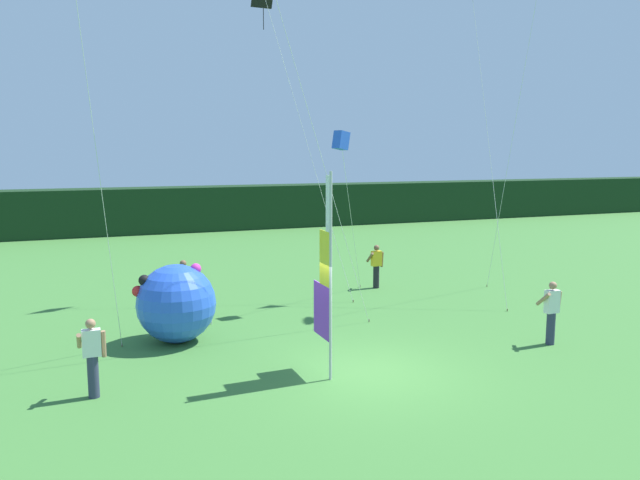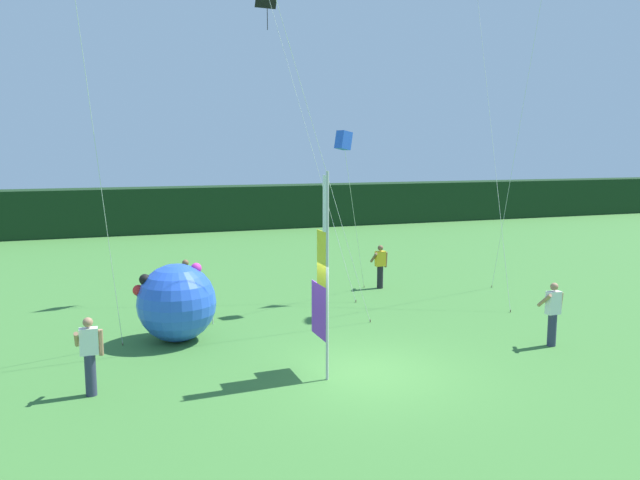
# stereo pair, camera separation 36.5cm
# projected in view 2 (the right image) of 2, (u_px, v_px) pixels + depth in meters

# --- Properties ---
(ground_plane) EXTENTS (120.00, 120.00, 0.00)m
(ground_plane) POSITION_uv_depth(u_px,v_px,m) (365.00, 373.00, 14.08)
(ground_plane) COLOR #3D7533
(distant_treeline) EXTENTS (80.00, 2.40, 2.71)m
(distant_treeline) POSITION_uv_depth(u_px,v_px,m) (189.00, 209.00, 38.73)
(distant_treeline) COLOR black
(distant_treeline) RESTS_ON ground
(banner_flag) EXTENTS (0.06, 1.03, 4.53)m
(banner_flag) POSITION_uv_depth(u_px,v_px,m) (323.00, 279.00, 13.65)
(banner_flag) COLOR #B7B7BC
(banner_flag) RESTS_ON ground
(person_near_banner) EXTENTS (0.55, 0.48, 1.70)m
(person_near_banner) POSITION_uv_depth(u_px,v_px,m) (186.00, 285.00, 18.96)
(person_near_banner) COLOR black
(person_near_banner) RESTS_ON ground
(person_mid_field) EXTENTS (0.55, 0.48, 1.64)m
(person_mid_field) POSITION_uv_depth(u_px,v_px,m) (553.00, 312.00, 15.92)
(person_mid_field) COLOR #2D334C
(person_mid_field) RESTS_ON ground
(person_far_left) EXTENTS (0.55, 0.48, 1.58)m
(person_far_left) POSITION_uv_depth(u_px,v_px,m) (380.00, 265.00, 22.61)
(person_far_left) COLOR black
(person_far_left) RESTS_ON ground
(person_far_right) EXTENTS (0.55, 0.48, 1.63)m
(person_far_right) POSITION_uv_depth(u_px,v_px,m) (90.00, 354.00, 12.69)
(person_far_right) COLOR #2D334C
(person_far_right) RESTS_ON ground
(inflatable_balloon) EXTENTS (2.11, 2.04, 2.04)m
(inflatable_balloon) POSITION_uv_depth(u_px,v_px,m) (177.00, 303.00, 16.32)
(inflatable_balloon) COLOR blue
(inflatable_balloon) RESTS_ON ground
(folding_chair) EXTENTS (0.51, 0.51, 0.89)m
(folding_chair) POSITION_uv_depth(u_px,v_px,m) (202.00, 304.00, 18.22)
(folding_chair) COLOR #BCBCC1
(folding_chair) RESTS_ON ground
(kite_blue_box_0) EXTENTS (2.06, 2.56, 5.56)m
(kite_blue_box_0) POSITION_uv_depth(u_px,v_px,m) (344.00, 141.00, 19.37)
(kite_blue_box_0) COLOR brown
(kite_blue_box_0) RESTS_ON ground
(kite_black_diamond_4) EXTENTS (2.55, 2.99, 10.68)m
(kite_black_diamond_4) POSITION_uv_depth(u_px,v_px,m) (271.00, 7.00, 20.96)
(kite_black_diamond_4) COLOR brown
(kite_black_diamond_4) RESTS_ON ground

